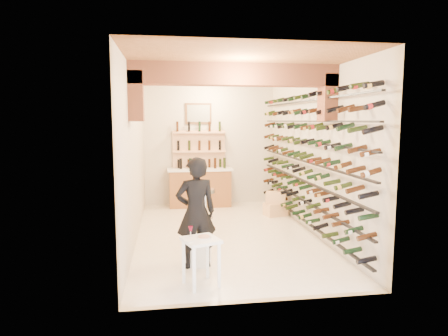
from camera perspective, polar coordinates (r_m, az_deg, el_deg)
name	(u,v)px	position (r m, az deg, el deg)	size (l,w,h in m)	color
ground	(226,234)	(7.97, 0.32, -9.58)	(6.00, 6.00, 0.00)	white
room_shell	(228,121)	(7.38, 0.63, 6.82)	(3.52, 6.02, 3.21)	beige
wine_rack	(301,156)	(8.05, 11.17, 1.69)	(0.32, 5.70, 2.56)	black
back_counter	(200,186)	(10.38, -3.52, -2.69)	(1.70, 0.62, 1.29)	#965C2E
back_shelving	(199,162)	(10.53, -3.65, 0.94)	(1.40, 0.31, 2.73)	#E3AE80
tasting_table	(201,247)	(5.48, -3.39, -11.40)	(0.58, 0.58, 0.80)	white
white_stool	(198,250)	(6.33, -3.87, -11.89)	(0.36, 0.36, 0.45)	white
person	(196,213)	(6.06, -4.10, -6.48)	(0.63, 0.41, 1.72)	black
chrome_barstool	(205,206)	(8.19, -2.79, -5.56)	(0.44, 0.44, 0.85)	silver
crate_lower	(275,209)	(9.50, 7.51, -5.99)	(0.51, 0.35, 0.30)	#E6B47E
crate_upper	(276,198)	(9.44, 7.53, -4.29)	(0.46, 0.32, 0.27)	#E6B47E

